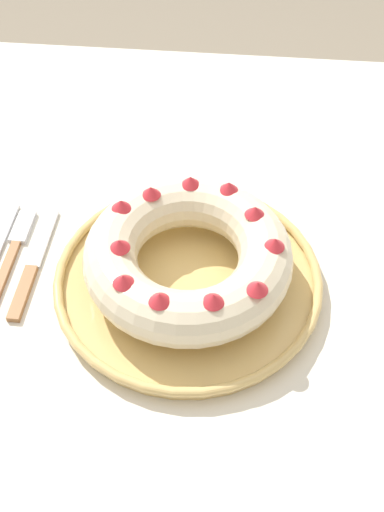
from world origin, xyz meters
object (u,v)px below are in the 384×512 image
(cake_knife, at_px, (31,269))
(serving_dish, at_px, (192,279))
(fork, at_px, (10,259))
(bundt_cake, at_px, (192,256))

(cake_knife, bearing_deg, serving_dish, 5.57)
(serving_dish, height_order, fork, serving_dish)
(bundt_cake, distance_m, fork, 0.25)
(serving_dish, bearing_deg, cake_knife, 179.32)
(serving_dish, xyz_separation_m, bundt_cake, (-0.00, -0.00, 0.05))
(bundt_cake, xyz_separation_m, fork, (-0.24, 0.02, -0.05))
(bundt_cake, bearing_deg, serving_dish, 28.97)
(serving_dish, height_order, bundt_cake, bundt_cake)
(serving_dish, relative_size, fork, 1.61)
(bundt_cake, bearing_deg, fork, 175.90)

